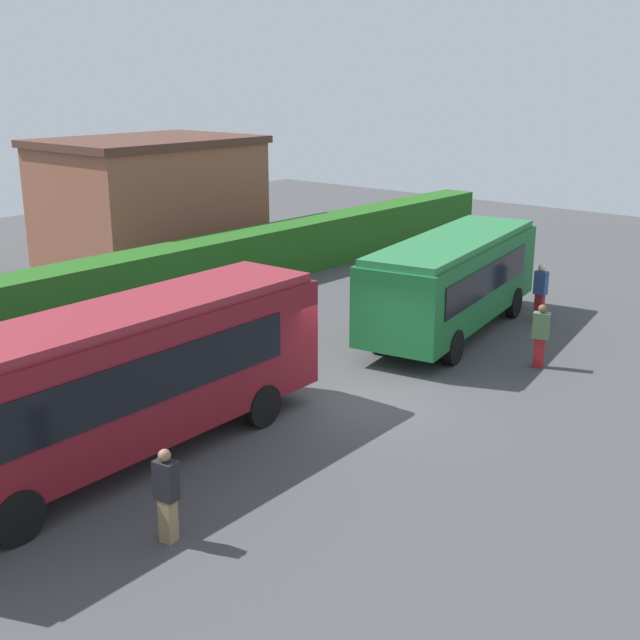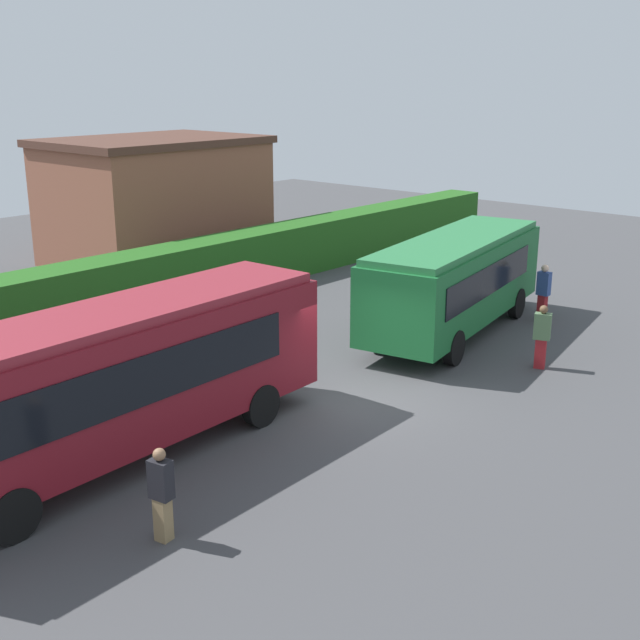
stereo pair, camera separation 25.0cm
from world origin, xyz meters
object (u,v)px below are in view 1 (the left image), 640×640
(person_left, at_px, (167,493))
(person_center, at_px, (540,334))
(bus_maroon, at_px, (119,377))
(bus_green, at_px, (453,278))
(person_far, at_px, (540,290))
(person_right, at_px, (370,290))

(person_left, relative_size, person_center, 0.97)
(person_left, bearing_deg, bus_maroon, -123.83)
(bus_green, height_order, person_center, bus_green)
(bus_maroon, bearing_deg, person_far, -9.35)
(bus_green, distance_m, person_far, 3.47)
(person_far, bearing_deg, person_right, 125.49)
(bus_maroon, distance_m, person_right, 12.35)
(person_center, height_order, person_right, person_center)
(bus_green, xyz_separation_m, person_left, (-13.41, -2.67, -0.83))
(bus_maroon, xyz_separation_m, person_far, (15.10, -1.88, -0.87))
(person_left, bearing_deg, person_right, -166.51)
(bus_maroon, bearing_deg, bus_green, -4.25)
(bus_maroon, distance_m, person_left, 3.52)
(person_center, relative_size, person_far, 0.95)
(bus_green, xyz_separation_m, person_right, (-0.04, 3.14, -0.89))
(person_center, bearing_deg, bus_green, -126.96)
(bus_maroon, relative_size, bus_green, 1.14)
(bus_maroon, relative_size, person_left, 5.94)
(bus_maroon, relative_size, person_right, 6.24)
(bus_maroon, bearing_deg, person_right, 10.50)
(person_right, relative_size, person_far, 0.87)
(bus_green, relative_size, person_right, 5.49)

